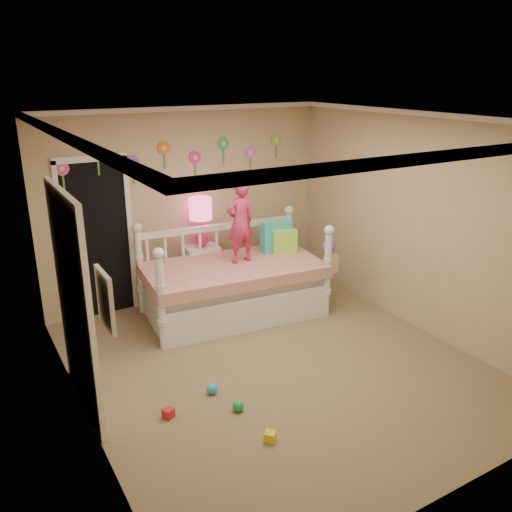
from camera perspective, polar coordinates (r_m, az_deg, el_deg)
floor at (r=5.93m, az=2.14°, el=-11.47°), size 4.00×4.50×0.01m
ceiling at (r=5.11m, az=2.52°, el=14.45°), size 4.00×4.50×0.01m
back_wall at (r=7.30m, az=-7.28°, el=5.41°), size 4.00×0.01×2.60m
left_wall at (r=4.68m, az=-18.84°, el=-3.49°), size 0.01×4.50×2.60m
right_wall at (r=6.63m, az=17.06°, el=3.30°), size 0.01×4.50×2.60m
crown_molding at (r=5.12m, az=2.51°, el=14.12°), size 4.00×4.50×0.06m
daybed at (r=6.82m, az=-2.48°, el=-1.41°), size 2.41×1.47×1.24m
pillow_turquoise at (r=7.22m, az=2.16°, el=2.09°), size 0.43×0.17×0.42m
pillow_lime at (r=7.18m, az=3.04°, el=1.58°), size 0.36×0.22×0.32m
child at (r=6.72m, az=-1.71°, el=3.63°), size 0.40×0.27×1.05m
nightstand at (r=7.46m, az=-5.73°, el=-1.71°), size 0.47×0.38×0.74m
table_lamp at (r=7.20m, az=-5.95°, el=4.42°), size 0.31×0.31×0.68m
closet_doorway at (r=6.98m, az=-16.59°, el=1.85°), size 0.90×0.04×2.07m
flower_decals at (r=7.13m, az=-8.14°, el=10.30°), size 3.40×0.02×0.50m
mirror_closet at (r=5.05m, az=-18.83°, el=-4.87°), size 0.07×1.30×2.10m
wall_picture at (r=3.77m, az=-15.84°, el=-4.56°), size 0.05×0.34×0.42m
hanging_bag at (r=6.88m, az=7.87°, el=-0.23°), size 0.20×0.16×0.36m
toy_scatter at (r=5.11m, az=-4.69°, el=-16.36°), size 1.10×1.46×0.11m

